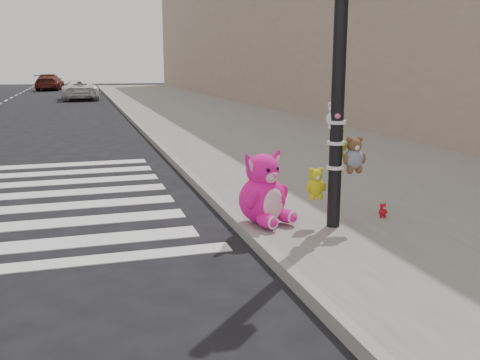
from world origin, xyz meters
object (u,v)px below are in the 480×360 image
object	(u,v)px
signal_pole	(339,97)
red_teddy	(383,210)
car_white_near	(79,90)
pink_bunny	(264,194)

from	to	relation	value
signal_pole	red_teddy	distance (m)	1.70
car_white_near	pink_bunny	bearing A→B (deg)	91.59
signal_pole	pink_bunny	distance (m)	1.50
pink_bunny	car_white_near	xyz separation A→B (m)	(-2.05, 28.42, 0.09)
pink_bunny	car_white_near	world-z (taller)	car_white_near
red_teddy	car_white_near	xyz separation A→B (m)	(-3.64, 28.63, 0.38)
red_teddy	car_white_near	world-z (taller)	car_white_near
pink_bunny	red_teddy	distance (m)	1.63
signal_pole	red_teddy	world-z (taller)	signal_pole
pink_bunny	car_white_near	distance (m)	28.49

